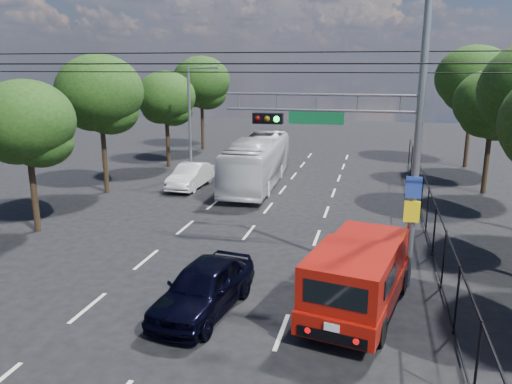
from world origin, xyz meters
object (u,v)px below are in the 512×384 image
(navy_hatchback, at_px, (204,287))
(white_bus, at_px, (257,162))
(signal_mast, at_px, (379,128))
(white_van, at_px, (191,176))
(red_pickup, at_px, (359,274))

(navy_hatchback, bearing_deg, white_bus, 105.64)
(signal_mast, xyz_separation_m, white_van, (-10.78, 11.28, -4.53))
(white_bus, bearing_deg, red_pickup, -68.36)
(white_bus, bearing_deg, navy_hatchback, -84.44)
(red_pickup, relative_size, white_van, 1.43)
(red_pickup, xyz_separation_m, white_bus, (-6.72, 15.09, 0.29))
(signal_mast, bearing_deg, white_bus, 118.69)
(signal_mast, height_order, white_van, signal_mast)
(navy_hatchback, bearing_deg, white_van, 120.07)
(signal_mast, xyz_separation_m, red_pickup, (-0.30, -2.26, -4.07))
(navy_hatchback, height_order, white_bus, white_bus)
(signal_mast, bearing_deg, navy_hatchback, -145.05)
(red_pickup, distance_m, navy_hatchback, 4.62)
(signal_mast, distance_m, navy_hatchback, 7.35)
(navy_hatchback, distance_m, white_bus, 16.35)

